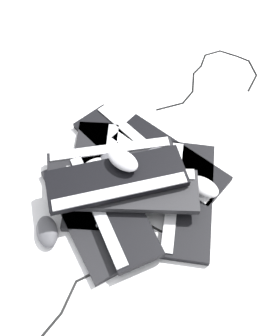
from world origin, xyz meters
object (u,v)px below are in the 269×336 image
(mouse_5, at_px, (92,169))
(keyboard_1, at_px, (127,149))
(keyboard_0, at_px, (168,159))
(mouse_6, at_px, (109,165))
(mouse_2, at_px, (123,160))
(keyboard_2, at_px, (93,173))
(keyboard_3, at_px, (88,214))
(mouse_4, at_px, (203,187))
(mouse_1, at_px, (109,166))
(keyboard_4, at_px, (188,198))
(keyboard_7, at_px, (129,189))
(mouse_0, at_px, (47,231))
(keyboard_6, at_px, (112,164))
(mouse_3, at_px, (153,158))
(keyboard_5, at_px, (113,204))
(keyboard_8, at_px, (117,179))

(mouse_5, bearing_deg, keyboard_1, 0.80)
(keyboard_0, distance_m, mouse_6, 0.22)
(mouse_2, distance_m, mouse_5, 0.14)
(keyboard_2, xyz_separation_m, keyboard_3, (-0.08, -0.14, 0.00))
(keyboard_0, height_order, mouse_4, mouse_4)
(keyboard_2, xyz_separation_m, mouse_1, (0.05, -0.02, 0.04))
(mouse_5, relative_size, mouse_6, 1.00)
(mouse_6, bearing_deg, keyboard_0, 94.71)
(keyboard_4, xyz_separation_m, keyboard_7, (-0.17, 0.09, 0.06))
(keyboard_7, distance_m, mouse_0, 0.29)
(mouse_0, xyz_separation_m, mouse_2, (0.30, 0.05, 0.12))
(keyboard_2, bearing_deg, mouse_6, -21.67)
(mouse_0, height_order, mouse_6, mouse_6)
(keyboard_7, xyz_separation_m, mouse_6, (-0.01, 0.13, -0.02))
(keyboard_1, distance_m, keyboard_6, 0.10)
(mouse_3, xyz_separation_m, mouse_5, (-0.20, 0.06, 0.00))
(keyboard_2, height_order, mouse_1, mouse_1)
(keyboard_4, height_order, keyboard_5, keyboard_5)
(keyboard_0, height_order, mouse_5, mouse_5)
(keyboard_6, distance_m, mouse_5, 0.07)
(mouse_5, bearing_deg, keyboard_5, -103.54)
(keyboard_5, bearing_deg, mouse_6, 68.34)
(mouse_3, distance_m, mouse_6, 0.16)
(keyboard_5, relative_size, mouse_2, 4.10)
(keyboard_0, xyz_separation_m, mouse_0, (-0.48, -0.06, 0.01))
(keyboard_5, relative_size, keyboard_8, 0.97)
(keyboard_8, bearing_deg, keyboard_5, -132.31)
(mouse_1, height_order, mouse_4, same)
(mouse_3, bearing_deg, keyboard_4, -98.31)
(mouse_6, bearing_deg, keyboard_3, -30.44)
(keyboard_1, height_order, keyboard_4, same)
(keyboard_6, bearing_deg, keyboard_1, 30.68)
(mouse_0, xyz_separation_m, mouse_6, (0.27, 0.11, 0.03))
(keyboard_7, bearing_deg, mouse_3, 31.28)
(keyboard_4, height_order, mouse_5, mouse_5)
(keyboard_0, relative_size, mouse_0, 4.22)
(mouse_5, bearing_deg, keyboard_3, -135.81)
(mouse_5, bearing_deg, keyboard_0, -28.36)
(keyboard_6, distance_m, keyboard_7, 0.14)
(mouse_0, height_order, mouse_5, mouse_5)
(keyboard_6, bearing_deg, mouse_0, -158.31)
(keyboard_0, xyz_separation_m, keyboard_7, (-0.20, -0.07, 0.06))
(keyboard_4, bearing_deg, keyboard_8, 147.15)
(keyboard_6, distance_m, keyboard_8, 0.12)
(keyboard_5, height_order, mouse_1, mouse_1)
(mouse_1, bearing_deg, mouse_2, 85.63)
(mouse_3, relative_size, mouse_4, 1.00)
(keyboard_1, xyz_separation_m, keyboard_4, (0.08, -0.28, 0.00))
(mouse_1, relative_size, mouse_5, 1.00)
(mouse_0, height_order, mouse_3, mouse_3)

